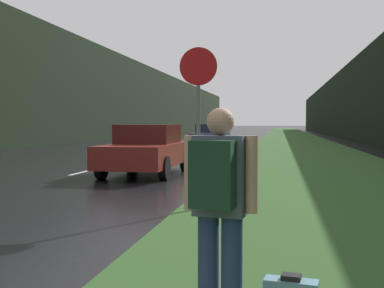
# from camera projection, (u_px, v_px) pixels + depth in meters

# --- Properties ---
(grass_verge) EXTENTS (6.00, 240.00, 0.02)m
(grass_verge) POSITION_uv_depth(u_px,v_px,m) (295.00, 141.00, 40.62)
(grass_verge) COLOR #2D5123
(grass_verge) RESTS_ON ground_plane
(lane_stripe_c) EXTENTS (0.12, 3.00, 0.01)m
(lane_stripe_c) POSITION_uv_depth(u_px,v_px,m) (90.00, 170.00, 15.30)
(lane_stripe_c) COLOR silver
(lane_stripe_c) RESTS_ON ground_plane
(lane_stripe_d) EXTENTS (0.12, 3.00, 0.01)m
(lane_stripe_d) POSITION_uv_depth(u_px,v_px,m) (149.00, 156.00, 22.18)
(lane_stripe_d) COLOR silver
(lane_stripe_d) RESTS_ON ground_plane
(treeline_far_side) EXTENTS (2.00, 140.00, 8.21)m
(treeline_far_side) POSITION_uv_depth(u_px,v_px,m) (132.00, 100.00, 53.41)
(treeline_far_side) COLOR black
(treeline_far_side) RESTS_ON ground_plane
(treeline_near_side) EXTENTS (2.00, 140.00, 7.16)m
(treeline_near_side) POSITION_uv_depth(u_px,v_px,m) (352.00, 103.00, 49.22)
(treeline_near_side) COLOR black
(treeline_near_side) RESTS_ON ground_plane
(stop_sign) EXTENTS (0.65, 0.07, 2.80)m
(stop_sign) POSITION_uv_depth(u_px,v_px,m) (198.00, 112.00, 8.24)
(stop_sign) COLOR slate
(stop_sign) RESTS_ON ground_plane
(hitchhiker_with_backpack) EXTENTS (0.56, 0.44, 1.61)m
(hitchhiker_with_backpack) POSITION_uv_depth(u_px,v_px,m) (219.00, 201.00, 3.51)
(hitchhiker_with_backpack) COLOR navy
(hitchhiker_with_backpack) RESTS_ON ground_plane
(car_passing_near) EXTENTS (1.95, 4.44, 1.46)m
(car_passing_near) POSITION_uv_depth(u_px,v_px,m) (147.00, 149.00, 14.15)
(car_passing_near) COLOR maroon
(car_passing_near) RESTS_ON ground_plane
(car_passing_far) EXTENTS (1.89, 4.53, 1.45)m
(car_passing_far) POSITION_uv_depth(u_px,v_px,m) (211.00, 137.00, 27.22)
(car_passing_far) COLOR #2D3856
(car_passing_far) RESTS_ON ground_plane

